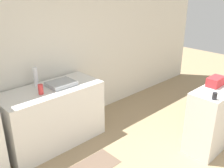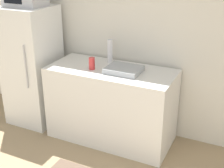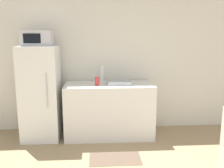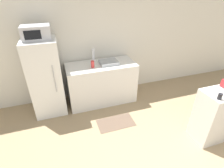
# 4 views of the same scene
# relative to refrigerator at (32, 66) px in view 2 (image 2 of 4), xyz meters

# --- Properties ---
(wall_back) EXTENTS (8.00, 0.06, 2.60)m
(wall_back) POSITION_rel_refrigerator_xyz_m (1.45, 0.43, 0.50)
(wall_back) COLOR silver
(wall_back) RESTS_ON ground_plane
(refrigerator) EXTENTS (0.63, 0.64, 1.59)m
(refrigerator) POSITION_rel_refrigerator_xyz_m (0.00, 0.00, 0.00)
(refrigerator) COLOR white
(refrigerator) RESTS_ON ground_plane
(counter) EXTENTS (1.52, 0.69, 0.93)m
(counter) POSITION_rel_refrigerator_xyz_m (1.17, 0.02, -0.33)
(counter) COLOR silver
(counter) RESTS_ON ground_plane
(sink_basin) EXTENTS (0.40, 0.33, 0.06)m
(sink_basin) POSITION_rel_refrigerator_xyz_m (1.34, -0.00, 0.17)
(sink_basin) COLOR #9EA3A8
(sink_basin) RESTS_ON counter
(bottle_tall) EXTENTS (0.07, 0.07, 0.30)m
(bottle_tall) POSITION_rel_refrigerator_xyz_m (1.05, 0.22, 0.29)
(bottle_tall) COLOR silver
(bottle_tall) RESTS_ON counter
(bottle_short) EXTENTS (0.07, 0.07, 0.14)m
(bottle_short) POSITION_rel_refrigerator_xyz_m (0.96, -0.08, 0.21)
(bottle_short) COLOR red
(bottle_short) RESTS_ON counter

